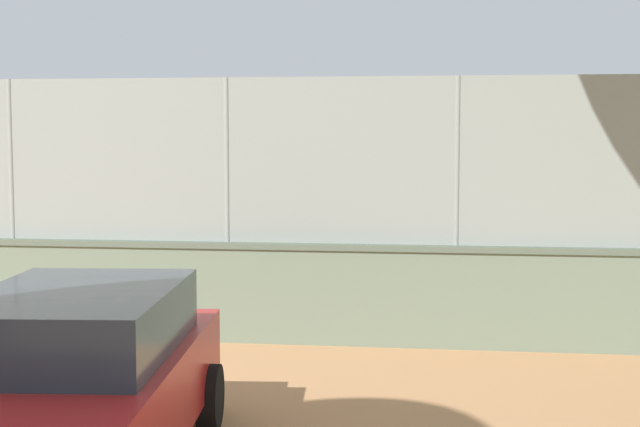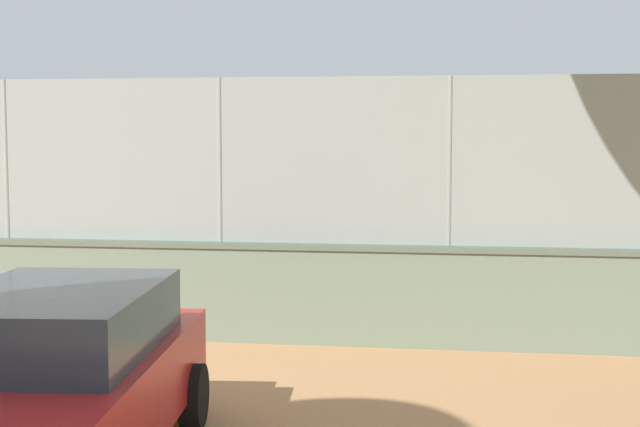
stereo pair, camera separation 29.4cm
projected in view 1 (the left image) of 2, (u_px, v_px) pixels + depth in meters
name	position (u px, v px, depth m)	size (l,w,h in m)	color
ground_plane	(388.00, 235.00, 25.75)	(260.00, 260.00, 0.00)	tan
perimeter_wall	(455.00, 296.00, 12.20)	(31.37, 1.22, 1.36)	slate
fence_panel_on_wall	(457.00, 161.00, 12.05)	(30.80, 0.89, 2.21)	gray
player_crossing_court	(316.00, 197.00, 26.74)	(0.84, 0.99, 1.66)	navy
player_foreground_swinging	(408.00, 201.00, 26.95)	(0.67, 0.96, 1.49)	#591919
player_at_service_line	(111.00, 228.00, 18.02)	(0.78, 1.27, 1.68)	navy
sports_ball	(362.00, 203.00, 25.75)	(0.15, 0.15, 0.15)	yellow
parked_car_red	(72.00, 384.00, 7.46)	(2.21, 4.41, 1.55)	red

